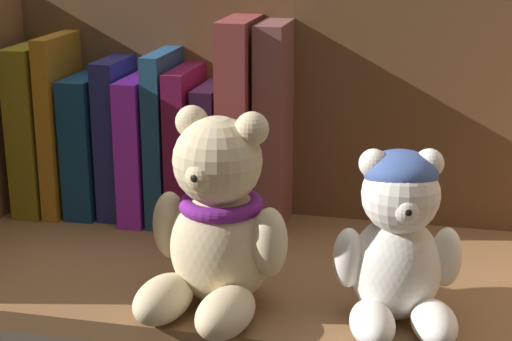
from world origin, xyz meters
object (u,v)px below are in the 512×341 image
object	(u,v)px
book_0	(46,124)
book_8	(244,121)
book_4	(147,143)
book_7	(216,151)
book_9	(276,124)
book_3	(122,134)
teddy_bear_smaller	(399,243)
book_2	(95,141)
book_1	(69,121)
book_5	(170,133)
teddy_bear_larger	(216,226)
book_6	(192,141)

from	to	relation	value
book_0	book_8	world-z (taller)	book_8
book_4	book_7	distance (cm)	8.42
book_9	book_3	bearing A→B (deg)	180.00
book_8	book_9	world-z (taller)	book_8
book_7	teddy_bear_smaller	world-z (taller)	book_7
book_0	book_4	xyz separation A→B (cm)	(12.92, 0.00, -1.60)
book_8	book_0	bearing A→B (deg)	180.00
book_4	book_2	bearing A→B (deg)	180.00
book_2	book_9	distance (cm)	22.45
book_3	teddy_bear_smaller	world-z (taller)	book_3
book_1	book_4	bearing A→B (deg)	0.00
book_0	book_2	size ratio (longest dim) A/B	1.21
book_5	teddy_bear_smaller	world-z (taller)	book_5
book_3	book_8	bearing A→B (deg)	0.00
book_0	book_4	size ratio (longest dim) A/B	1.19
teddy_bear_larger	teddy_bear_smaller	world-z (taller)	teddy_bear_larger
teddy_bear_larger	book_8	bearing A→B (deg)	97.55
book_3	book_9	distance (cm)	18.82
book_0	book_9	bearing A→B (deg)	0.00
book_3	book_7	distance (cm)	11.64
book_3	book_5	bearing A→B (deg)	0.00
book_1	book_5	xyz separation A→B (cm)	(12.73, 0.00, -0.72)
teddy_bear_larger	book_2	bearing A→B (deg)	133.48
book_5	book_9	bearing A→B (deg)	0.00
book_2	book_4	xyz separation A→B (cm)	(6.67, 0.00, 0.15)
book_8	book_6	bearing A→B (deg)	180.00
book_2	book_6	xyz separation A→B (cm)	(12.21, 0.00, 0.77)
book_6	book_8	distance (cm)	6.88
book_3	book_1	bearing A→B (deg)	180.00
book_4	teddy_bear_larger	bearing A→B (deg)	-56.82
book_1	teddy_bear_larger	bearing A→B (deg)	-42.59
book_2	book_9	size ratio (longest dim) A/B	0.71
book_7	teddy_bear_smaller	size ratio (longest dim) A/B	1.03
book_2	book_6	distance (cm)	12.24
book_9	book_4	bearing A→B (deg)	180.00
book_4	book_6	xyz separation A→B (cm)	(5.54, 0.00, 0.63)
book_0	book_8	bearing A→B (deg)	0.00
book_5	book_9	xyz separation A→B (cm)	(12.63, 0.00, 1.76)
book_0	teddy_bear_smaller	size ratio (longest dim) A/B	1.28
book_8	teddy_bear_larger	bearing A→B (deg)	-82.45
book_5	book_7	world-z (taller)	book_5
book_8	book_9	size ratio (longest dim) A/B	1.02
book_2	teddy_bear_larger	distance (cm)	31.24
book_8	teddy_bear_smaller	bearing A→B (deg)	-49.03
book_1	teddy_bear_larger	distance (cm)	33.60
book_6	teddy_bear_larger	xyz separation A→B (cm)	(9.28, -22.66, -1.16)
book_1	book_9	distance (cm)	25.38
book_6	book_7	xyz separation A→B (cm)	(2.88, 0.00, -0.96)
book_3	teddy_bear_larger	xyz separation A→B (cm)	(17.98, -22.66, -1.45)
book_0	book_5	bearing A→B (deg)	0.00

